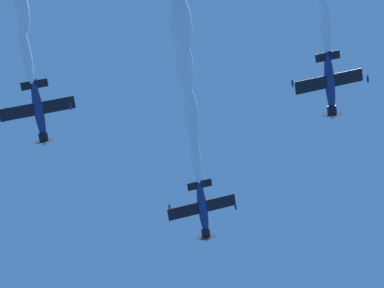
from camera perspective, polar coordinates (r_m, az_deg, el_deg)
The scene contains 3 objects.
airplane_lead at distance 76.66m, azimuth 0.87°, elevation -5.31°, with size 6.88×7.40×2.70m.
airplane_left_wingman at distance 74.06m, azimuth -12.11°, elevation 2.48°, with size 6.88×7.42×2.65m.
airplane_right_wingman at distance 72.37m, azimuth 10.95°, elevation 4.65°, with size 6.89×7.30×2.95m.
Camera 1 is at (-26.06, 2.29, 1.99)m, focal length 66.85 mm.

